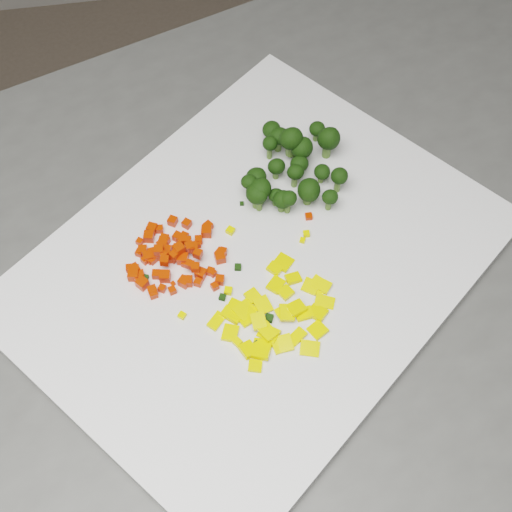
{
  "coord_description": "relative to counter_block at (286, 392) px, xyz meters",
  "views": [
    {
      "loc": [
        0.1,
        0.05,
        1.56
      ],
      "look_at": [
        0.16,
        0.42,
        0.92
      ],
      "focal_mm": 50.0,
      "sensor_mm": 36.0,
      "label": 1
    }
  ],
  "objects": [
    {
      "name": "counter_block",
      "position": [
        0.0,
        0.0,
        0.0
      ],
      "size": [
        1.27,
        1.07,
        0.9
      ],
      "primitive_type": "cube",
      "rotation": [
        0.0,
        0.0,
        0.34
      ],
      "color": "#4E4E4B",
      "rests_on": "ground"
    },
    {
      "name": "cutting_board",
      "position": [
        -0.05,
        -0.02,
        0.46
      ],
      "size": [
        0.61,
        0.6,
        0.01
      ],
      "primitive_type": "cube",
      "rotation": [
        0.0,
        0.0,
        0.7
      ],
      "color": "silver",
      "rests_on": "counter_block"
    },
    {
      "name": "carrot_pile",
      "position": [
        -0.13,
        -0.0,
        0.48
      ],
      "size": [
        0.11,
        0.11,
        0.03
      ],
      "primitive_type": null,
      "color": "red",
      "rests_on": "cutting_board"
    },
    {
      "name": "pepper_pile",
      "position": [
        -0.05,
        -0.08,
        0.47
      ],
      "size": [
        0.12,
        0.12,
        0.02
      ],
      "primitive_type": null,
      "color": "yellow",
      "rests_on": "cutting_board"
    },
    {
      "name": "broccoli_pile",
      "position": [
        0.01,
        0.09,
        0.49
      ],
      "size": [
        0.13,
        0.13,
        0.06
      ],
      "primitive_type": null,
      "color": "black",
      "rests_on": "cutting_board"
    },
    {
      "name": "carrot_cube_0",
      "position": [
        -0.16,
        -0.02,
        0.47
      ],
      "size": [
        0.01,
        0.01,
        0.01
      ],
      "primitive_type": "cube",
      "rotation": [
        0.0,
        0.0,
        2.98
      ],
      "color": "red",
      "rests_on": "carrot_pile"
    },
    {
      "name": "carrot_cube_1",
      "position": [
        -0.17,
        0.01,
        0.47
      ],
      "size": [
        0.01,
        0.01,
        0.01
      ],
      "primitive_type": "cube",
      "rotation": [
        0.0,
        0.0,
        3.01
      ],
      "color": "red",
      "rests_on": "carrot_pile"
    },
    {
      "name": "carrot_cube_2",
      "position": [
        -0.17,
        -0.02,
        0.47
      ],
      "size": [
        0.01,
        0.01,
        0.01
      ],
      "primitive_type": "cube",
      "rotation": [
        0.0,
        0.0,
        1.62
      ],
      "color": "red",
      "rests_on": "carrot_pile"
    },
    {
      "name": "carrot_cube_3",
      "position": [
        -0.1,
        0.03,
        0.47
      ],
      "size": [
        0.01,
        0.01,
        0.01
      ],
      "primitive_type": "cube",
      "rotation": [
        0.0,
        0.0,
        2.2
      ],
      "color": "red",
      "rests_on": "carrot_pile"
    },
    {
      "name": "carrot_cube_4",
      "position": [
        -0.13,
        0.0,
        0.47
      ],
      "size": [
        0.01,
        0.01,
        0.01
      ],
      "primitive_type": "cube",
      "rotation": [
        0.0,
        0.0,
        2.13
      ],
      "color": "red",
      "rests_on": "carrot_pile"
    },
    {
      "name": "carrot_cube_5",
      "position": [
        -0.16,
        0.0,
        0.47
      ],
      "size": [
        0.01,
        0.01,
        0.01
      ],
      "primitive_type": "cube",
      "rotation": [
        0.0,
        0.0,
        2.22
      ],
      "color": "red",
      "rests_on": "carrot_pile"
    },
    {
      "name": "carrot_cube_6",
      "position": [
        -0.18,
        -0.01,
        0.47
      ],
      "size": [
        0.01,
        0.01,
        0.01
      ],
      "primitive_type": "cube",
      "rotation": [
        0.0,
        0.0,
        1.35
      ],
      "color": "red",
      "rests_on": "carrot_pile"
    },
    {
      "name": "carrot_cube_7",
      "position": [
        -0.12,
        -0.02,
        0.48
      ],
      "size": [
        0.01,
        0.01,
        0.01
      ],
      "primitive_type": "cube",
      "rotation": [
        0.0,
        0.0,
        1.05
      ],
      "color": "red",
      "rests_on": "carrot_pile"
    },
    {
      "name": "carrot_cube_8",
      "position": [
        -0.13,
        -0.0,
        0.47
      ],
      "size": [
        0.01,
        0.01,
        0.01
      ],
      "primitive_type": "cube",
      "rotation": [
        0.0,
        0.0,
        1.29
      ],
      "color": "red",
      "rests_on": "carrot_pile"
    },
    {
      "name": "carrot_cube_9",
      "position": [
        -0.13,
        -0.01,
        0.47
      ],
      "size": [
        0.01,
        0.01,
        0.01
      ],
      "primitive_type": "cube",
      "rotation": [
        0.0,
        0.0,
        2.68
      ],
      "color": "red",
      "rests_on": "carrot_pile"
    },
    {
      "name": "carrot_cube_10",
      "position": [
        -0.13,
        -0.03,
        0.47
      ],
      "size": [
        0.01,
        0.01,
        0.01
      ],
      "primitive_type": "cube",
      "rotation": [
        0.0,
        0.0,
        2.96
      ],
      "color": "red",
      "rests_on": "carrot_pile"
    },
    {
      "name": "carrot_cube_11",
      "position": [
        -0.15,
        0.0,
        0.47
      ],
      "size": [
        0.01,
        0.01,
        0.01
      ],
      "primitive_type": "cube",
      "rotation": [
        0.0,
        0.0,
        1.77
      ],
      "color": "red",
      "rests_on": "carrot_pile"
    },
    {
      "name": "carrot_cube_12",
      "position": [
        -0.16,
        0.04,
        0.47
      ],
      "size": [
        0.01,
        0.01,
        0.01
      ],
      "primitive_type": "cube",
      "rotation": [
        0.0,
        0.0,
        2.69
      ],
      "color": "red",
      "rests_on": "carrot_pile"
    },
    {
      "name": "carrot_cube_13",
      "position": [
        -0.13,
        0.02,
        0.47
      ],
      "size": [
        0.01,
        0.01,
        0.01
      ],
      "primitive_type": "cube",
      "rotation": [
        0.0,
        0.0,
        0.92
      ],
      "color": "red",
      "rests_on": "carrot_pile"
    },
    {
      "name": "carrot_cube_14",
      "position": [
        -0.1,
        0.03,
        0.47
      ],
      "size": [
        0.01,
        0.01,
        0.01
      ],
      "primitive_type": "cube",
      "rotation": [
        0.0,
        0.0,
        2.94
      ],
      "color": "red",
      "rests_on": "carrot_pile"
    },
    {
      "name": "carrot_cube_15",
      "position": [
        -0.18,
        -0.01,
        0.47
      ],
      "size": [
        0.01,
        0.01,
        0.01
      ],
      "primitive_type": "cube",
      "rotation": [
        0.0,
        0.0,
        2.01
      ],
      "color": "red",
      "rests_on": "carrot_pile"
    },
    {
      "name": "carrot_cube_16",
      "position": [
        -0.15,
        0.0,
        0.48
      ],
      "size": [
        0.01,
        0.01,
        0.01
      ],
      "primitive_type": "cube",
      "rotation": [
        0.0,
        0.0,
        3.04
      ],
      "color": "red",
      "rests_on": "carrot_pile"
    },
    {
      "name": "carrot_cube_17",
      "position": [
        -0.17,
        -0.02,
        0.47
      ],
      "size": [
        0.01,
        0.01,
        0.01
      ],
      "primitive_type": "cube",
      "rotation": [
        0.0,
        0.0,
        0.79
      ],
      "color": "red",
      "rests_on": "carrot_pile"
    },
    {
      "name": "carrot_cube_18",
      "position": [
        -0.17,
        0.03,
        0.47
      ],
      "size": [
        0.01,
        0.01,
        0.01
      ],
      "primitive_type": "cube",
      "rotation": [
        0.0,
        0.0,
        0.93
      ],
      "color": "red",
      "rests_on": "carrot_pile"
    },
    {
      "name": "carrot_cube_19",
      "position": [
        -0.13,
        -0.03,
        0.47
      ],
      "size": [
        0.01,
        0.01,
        0.01
      ],
      "primitive_type": "cube",
      "rotation": [
        0.0,
        0.0,
        0.88
      ],
      "color": "red",
      "rests_on": "carrot_pile"
    },
    {
      "name": "carrot_cube_20",
      "position": [
        -0.1,
        -0.02,
        0.47
      ],
      "size": [
        0.01,
        0.01,
        0.01
      ],
      "primitive_type": "cube",
      "rotation": [
        0.0,
        0.0,
        1.1
      ],
      "color": "red",
      "rests_on": "carrot_pile"
    },
    {
      "name": "carrot_cube_21",
      "position": [
        -0.15,
        -0.03,
        0.47
      ],
      "size": [
        0.01,
        0.01,
        0.01
      ],
      "primitive_type": "cube",
      "rotation": [
        0.0,
        0.0,
        1.02
      ],
      "color": "red",
      "rests_on": "carrot_pile"
    },
    {
      "name": "carrot_cube_22",
      "position": [
        -0.14,
        -0.04,
        0.47
      ],
      "size": [
        0.01,
        0.01,
        0.01
      ],
      "primitive_type": "cube",
      "rotation": [
        0.0,
        0.0,
        0.3
      ],
      "color": "red",
      "rests_on": "carrot_pile"
    },
    {
      "name": "carrot_cube_23",
      "position": [
        -0.16,
        0.0,
        0.47
      ],
      "size": [
        0.01,
        0.01,
        0.01
      ],
      "primitive_type": "cube",
      "rotation": [
        0.0,
        0.0,
        2.26
      ],
      "color": "red",
      "rests_on": "carrot_pile"
    },
    {
      "name": "carrot_cube_24",
      "position": [
        -0.11,
        0.01,
        0.47
      ],
      "size": [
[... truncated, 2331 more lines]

